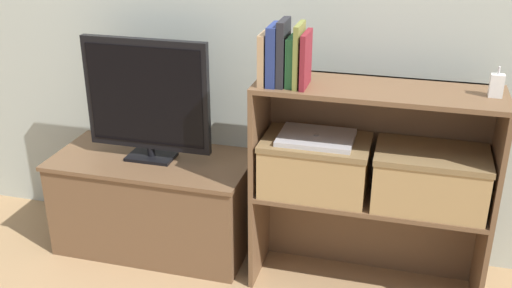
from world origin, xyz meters
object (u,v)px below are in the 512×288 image
book_tan (265,58)px  book_navy (274,55)px  book_forest (292,61)px  baby_monitor (496,85)px  tv (147,98)px  laptop (316,138)px  book_olive (299,55)px  storage_basket_left (315,163)px  book_maroon (306,60)px  book_charcoal (283,53)px  storage_basket_right (430,176)px  tv_stand (155,202)px

book_tan → book_navy: bearing=0.0°
book_forest → baby_monitor: size_ratio=1.66×
tv → laptop: 0.80m
laptop → book_olive: bearing=-148.6°
baby_monitor → storage_basket_left: bearing=-178.7°
laptop → book_forest: bearing=-155.9°
book_olive → book_maroon: book_olive is taller
tv → book_maroon: size_ratio=2.74×
tv → book_charcoal: (0.66, -0.12, 0.29)m
book_charcoal → book_olive: (0.06, 0.00, -0.01)m
storage_basket_right → laptop: 0.48m
book_navy → book_maroon: (0.13, 0.00, -0.01)m
storage_basket_left → storage_basket_right: size_ratio=1.00×
storage_basket_right → book_tan: bearing=-176.2°
book_charcoal → book_forest: (0.04, 0.00, -0.03)m
tv → baby_monitor: baby_monitor is taller
book_olive → book_maroon: bearing=0.0°
storage_basket_left → tv: bearing=174.7°
tv → book_forest: (0.69, -0.12, 0.25)m
book_olive → storage_basket_left: bearing=31.4°
book_navy → laptop: (0.17, 0.05, -0.35)m
tv_stand → laptop: bearing=-5.4°
book_forest → storage_basket_left: (0.10, 0.05, -0.45)m
book_charcoal → book_maroon: book_charcoal is taller
book_maroon → storage_basket_right: book_maroon is taller
tv_stand → book_olive: size_ratio=3.79×
tv → book_olive: (0.72, -0.12, 0.28)m
baby_monitor → storage_basket_left: size_ratio=0.26×
book_maroon → book_navy: bearing=-180.0°
book_charcoal → baby_monitor: (0.80, 0.06, -0.08)m
book_forest → baby_monitor: book_forest is taller
book_olive → laptop: (0.07, 0.05, -0.36)m
tv → book_olive: size_ratio=2.40×
book_maroon → storage_basket_left: book_maroon is taller
book_maroon → tv_stand: bearing=170.8°
book_forest → book_navy: bearing=-180.0°
book_navy → book_maroon: bearing=0.0°
book_charcoal → book_maroon: size_ratio=1.20×
storage_basket_left → tv_stand: bearing=174.6°
book_navy → baby_monitor: bearing=4.1°
storage_basket_left → storage_basket_right: same height
book_maroon → storage_basket_left: bearing=44.3°
book_tan → storage_basket_right: 0.82m
book_navy → book_charcoal: size_ratio=0.92×
book_forest → tv: bearing=170.2°
tv_stand → book_charcoal: (0.66, -0.12, 0.82)m
book_navy → storage_basket_left: bearing=14.8°
tv_stand → book_forest: book_forest is taller
book_navy → book_maroon: book_navy is taller
baby_monitor → laptop: baby_monitor is taller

